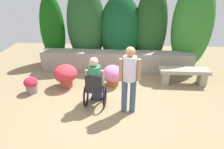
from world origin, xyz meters
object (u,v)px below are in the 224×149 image
stone_bench (184,74)px  flower_pot_red_accent (113,75)px  flower_pot_purple_near (66,75)px  person_in_wheelchair (95,83)px  person_standing_companion (129,76)px  flower_pot_terracotta_by_wall (31,84)px

stone_bench → flower_pot_red_accent: (-2.17, -0.25, 0.02)m
stone_bench → flower_pot_purple_near: (-3.56, -0.44, 0.06)m
person_in_wheelchair → person_standing_companion: person_standing_companion is taller
person_standing_companion → flower_pot_terracotta_by_wall: person_standing_companion is taller
person_in_wheelchair → flower_pot_red_accent: person_in_wheelchair is taller
flower_pot_terracotta_by_wall → person_in_wheelchair: bearing=-14.2°
person_standing_companion → flower_pot_terracotta_by_wall: 2.92m
person_in_wheelchair → flower_pot_red_accent: size_ratio=2.05×
stone_bench → flower_pot_purple_near: 3.59m
person_in_wheelchair → flower_pot_purple_near: (-1.02, 0.90, -0.23)m
flower_pot_purple_near → flower_pot_red_accent: 1.40m
flower_pot_terracotta_by_wall → flower_pot_red_accent: flower_pot_red_accent is taller
stone_bench → flower_pot_purple_near: flower_pot_purple_near is taller
stone_bench → person_in_wheelchair: size_ratio=1.12×
stone_bench → flower_pot_red_accent: flower_pot_red_accent is taller
flower_pot_purple_near → flower_pot_red_accent: size_ratio=1.08×
stone_bench → person_in_wheelchair: person_in_wheelchair is taller
flower_pot_purple_near → flower_pot_terracotta_by_wall: 0.99m
flower_pot_purple_near → flower_pot_terracotta_by_wall: (-0.89, -0.42, -0.13)m
stone_bench → flower_pot_red_accent: size_ratio=2.30×
person_in_wheelchair → flower_pot_terracotta_by_wall: 2.00m
person_standing_companion → flower_pot_red_accent: 1.53m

